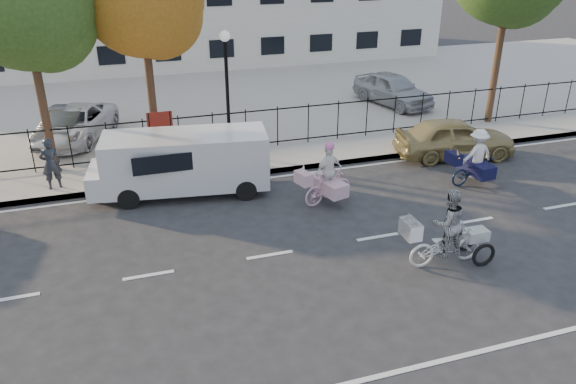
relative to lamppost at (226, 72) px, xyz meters
name	(u,v)px	position (x,y,z in m)	size (l,w,h in m)	color
ground	(270,255)	(-0.50, -6.80, -3.11)	(120.00, 120.00, 0.00)	#333334
road_markings	(270,255)	(-0.50, -6.80, -3.11)	(60.00, 9.52, 0.01)	silver
curb	(227,177)	(-0.50, -1.75, -3.04)	(60.00, 0.10, 0.15)	#A8A399
sidewalk	(221,165)	(-0.50, -0.70, -3.04)	(60.00, 2.20, 0.15)	#A8A399
parking_lot	(183,99)	(-0.50, 8.20, -3.04)	(60.00, 15.60, 0.15)	#A8A399
iron_fence	(213,133)	(-0.50, 0.40, -2.21)	(58.00, 0.06, 1.50)	black
building	(156,10)	(-0.50, 18.20, -0.11)	(34.00, 10.00, 6.00)	silver
lamppost	(226,72)	(0.00, 0.00, 0.00)	(0.36, 0.36, 4.33)	black
street_sign	(160,127)	(-2.35, 0.00, -1.70)	(0.85, 0.06, 1.80)	black
zebra_trike	(447,236)	(3.46, -8.46, -2.35)	(2.31, 0.88, 1.98)	white
unicorn_bike	(328,181)	(1.98, -4.42, -2.40)	(1.97, 1.41, 1.93)	#FFC2DC
bull_bike	(475,162)	(6.98, -4.56, -2.38)	(1.99, 1.37, 1.83)	#0F1A34
white_van	(183,162)	(-1.97, -2.43, -2.06)	(5.57, 2.48, 1.90)	white
gold_sedan	(455,138)	(7.69, -2.30, -2.39)	(1.69, 4.21, 1.44)	#A09057
pedestrian	(51,164)	(-5.82, -1.14, -2.15)	(0.60, 0.39, 1.63)	black
lot_car_b	(75,124)	(-5.23, 3.38, -2.34)	(2.06, 4.47, 1.24)	white
lot_car_c	(66,125)	(-5.56, 3.37, -2.35)	(1.30, 3.72, 1.23)	#46494D
lot_car_d	(393,89)	(8.52, 4.04, -2.25)	(1.69, 4.21, 1.43)	#9FA2A7
tree_west	(30,6)	(-5.77, 0.56, 2.26)	(4.19, 4.19, 7.68)	#442D1D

